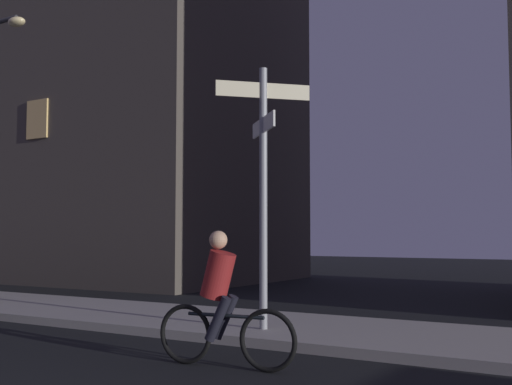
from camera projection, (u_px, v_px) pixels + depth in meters
name	position (u px, v px, depth m)	size (l,w,h in m)	color
sidewalk_kerb	(305.00, 330.00, 9.78)	(40.00, 2.86, 0.14)	#9E9991
signpost	(263.00, 174.00, 9.59)	(1.08, 1.08, 4.00)	gray
cyclist	(222.00, 304.00, 7.39)	(1.82, 0.36, 1.61)	black
building_left_block	(129.00, 66.00, 22.82)	(10.73, 8.11, 15.42)	#4C443D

